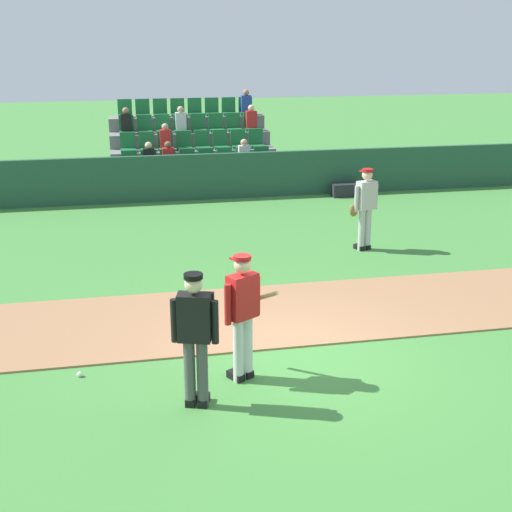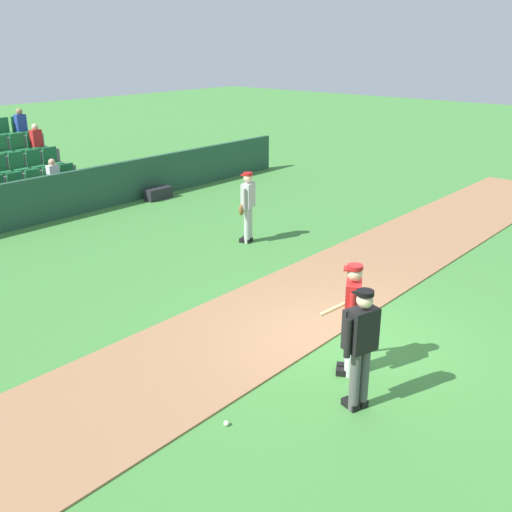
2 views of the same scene
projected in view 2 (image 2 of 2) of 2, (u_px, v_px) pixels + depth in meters
The scene contains 8 objects.
ground_plane at pixel (344, 341), 9.96m from camera, with size 80.00×80.00×0.00m, color #42843A.
infield_dirt_path at pixel (275, 315), 10.88m from camera, with size 28.00×2.64×0.03m, color #9E704C.
dugout_fence at pixel (29, 203), 15.92m from camera, with size 20.00×0.16×1.27m, color #234C38.
batter_red_jersey at pixel (352, 315), 8.69m from camera, with size 0.74×0.70×1.76m.
umpire_home_plate at pixel (361, 343), 7.84m from camera, with size 0.57×0.39×1.76m.
runner_grey_jersey at pixel (248, 205), 14.47m from camera, with size 0.67×0.39×1.76m.
baseball at pixel (226, 423), 7.78m from camera, with size 0.07×0.07×0.07m, color white.
equipment_bag at pixel (158, 193), 18.70m from camera, with size 0.90×0.36×0.36m, color #232328.
Camera 2 is at (-7.66, -4.67, 4.79)m, focal length 41.61 mm.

